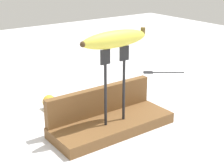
{
  "coord_description": "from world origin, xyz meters",
  "views": [
    {
      "loc": [
        -0.48,
        -0.65,
        0.42
      ],
      "look_at": [
        0.0,
        0.0,
        0.13
      ],
      "focal_mm": 55.34,
      "sensor_mm": 36.0,
      "label": 1
    }
  ],
  "objects_px": {
    "fork_fallen_near": "(158,72)",
    "banana_chunk_far": "(51,103)",
    "banana_raised_center": "(115,39)",
    "fork_stand_center": "(115,79)"
  },
  "relations": [
    {
      "from": "fork_stand_center",
      "to": "fork_fallen_near",
      "type": "bearing_deg",
      "value": 34.33
    },
    {
      "from": "fork_stand_center",
      "to": "banana_chunk_far",
      "type": "bearing_deg",
      "value": 106.24
    },
    {
      "from": "fork_fallen_near",
      "to": "fork_stand_center",
      "type": "bearing_deg",
      "value": -145.67
    },
    {
      "from": "banana_raised_center",
      "to": "fork_fallen_near",
      "type": "distance_m",
      "value": 0.58
    },
    {
      "from": "fork_stand_center",
      "to": "fork_fallen_near",
      "type": "height_order",
      "value": "fork_stand_center"
    },
    {
      "from": "banana_chunk_far",
      "to": "fork_fallen_near",
      "type": "bearing_deg",
      "value": 7.62
    },
    {
      "from": "fork_stand_center",
      "to": "banana_raised_center",
      "type": "relative_size",
      "value": 1.03
    },
    {
      "from": "banana_raised_center",
      "to": "banana_chunk_far",
      "type": "xyz_separation_m",
      "value": [
        -0.07,
        0.23,
        -0.23
      ]
    },
    {
      "from": "fork_fallen_near",
      "to": "banana_chunk_far",
      "type": "relative_size",
      "value": 3.4
    },
    {
      "from": "banana_raised_center",
      "to": "fork_stand_center",
      "type": "bearing_deg",
      "value": 0.13
    }
  ]
}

